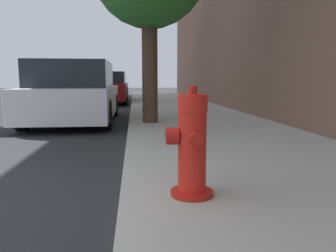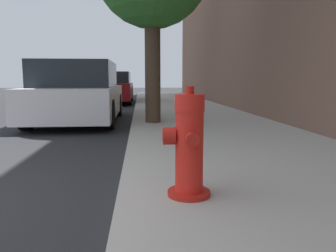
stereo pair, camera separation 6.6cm
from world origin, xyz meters
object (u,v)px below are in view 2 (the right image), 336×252
at_px(parked_car_near, 78,94).
at_px(street_tree_far, 150,4).
at_px(parked_car_mid, 110,88).
at_px(fire_hydrant, 188,147).

height_order(parked_car_near, street_tree_far, street_tree_far).
bearing_deg(parked_car_near, parked_car_mid, 88.41).
xyz_separation_m(fire_hydrant, street_tree_far, (0.05, 10.46, 3.29)).
bearing_deg(parked_car_mid, fire_hydrant, -82.23).
distance_m(parked_car_near, parked_car_mid, 6.35).
relative_size(fire_hydrant, street_tree_far, 0.17).
bearing_deg(fire_hydrant, parked_car_mid, 97.77).
height_order(parked_car_near, parked_car_mid, parked_car_near).
distance_m(fire_hydrant, parked_car_mid, 11.93).
distance_m(fire_hydrant, parked_car_near, 5.76).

